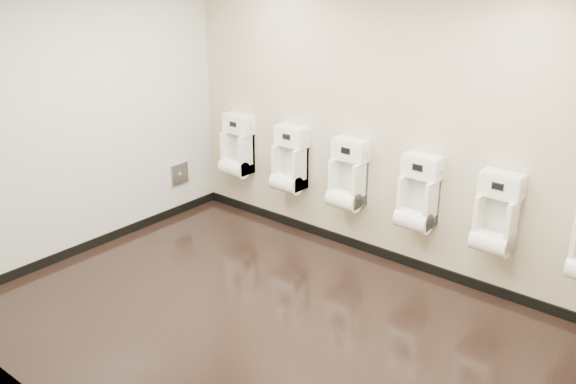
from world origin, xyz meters
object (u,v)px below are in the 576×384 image
object	(u,v)px
access_panel	(179,174)
urinal_2	(348,180)
urinal_0	(237,150)
urinal_4	(496,219)
urinal_1	(290,164)
urinal_3	(418,198)

from	to	relation	value
access_panel	urinal_2	size ratio (longest dim) A/B	0.35
urinal_0	urinal_4	size ratio (longest dim) A/B	1.00
access_panel	urinal_0	world-z (taller)	urinal_0
urinal_0	urinal_2	bearing A→B (deg)	0.00
urinal_0	urinal_1	distance (m)	0.80
urinal_1	urinal_3	distance (m)	1.58
urinal_2	urinal_1	bearing A→B (deg)	180.00
urinal_0	urinal_1	world-z (taller)	same
urinal_2	access_panel	bearing A→B (deg)	-168.71
urinal_3	urinal_4	bearing A→B (deg)	0.00
access_panel	urinal_1	bearing A→B (deg)	17.39
urinal_0	urinal_4	bearing A→B (deg)	0.00
access_panel	urinal_3	world-z (taller)	urinal_3
urinal_1	urinal_2	xyz separation A→B (m)	(0.77, 0.00, 0.00)
urinal_3	urinal_1	bearing A→B (deg)	180.00
urinal_3	access_panel	bearing A→B (deg)	-171.78
urinal_2	urinal_4	size ratio (longest dim) A/B	1.00
access_panel	urinal_3	xyz separation A→B (m)	(2.93, 0.42, 0.30)
access_panel	urinal_1	size ratio (longest dim) A/B	0.35
urinal_3	urinal_4	world-z (taller)	same
urinal_0	urinal_4	world-z (taller)	same
access_panel	urinal_4	bearing A→B (deg)	6.53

